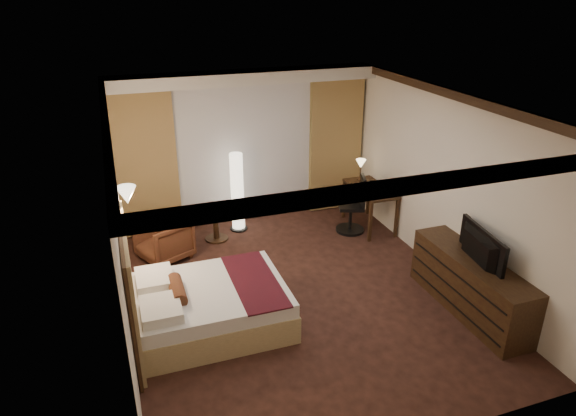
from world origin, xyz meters
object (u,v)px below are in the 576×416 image
object	(u,v)px
desk	(369,207)
dresser	(470,285)
office_chair	(351,204)
armchair	(163,238)
television	(476,239)
side_table	(216,224)
floor_lamp	(237,192)
bed	(212,307)

from	to	relation	value
desk	dresser	xyz separation A→B (m)	(0.05, -2.73, 0.01)
desk	office_chair	world-z (taller)	office_chair
armchair	television	xyz separation A→B (m)	(3.60, -2.76, 0.69)
side_table	dresser	bearing A→B (deg)	-49.06
armchair	floor_lamp	size ratio (longest dim) A/B	0.51
desk	office_chair	xyz separation A→B (m)	(-0.39, -0.05, 0.14)
bed	television	bearing A→B (deg)	-13.88
armchair	desk	size ratio (longest dim) A/B	0.64
bed	desk	xyz separation A→B (m)	(3.21, 1.93, 0.10)
desk	television	size ratio (longest dim) A/B	1.12
bed	television	xyz separation A→B (m)	(3.23, -0.80, 0.79)
floor_lamp	office_chair	world-z (taller)	floor_lamp
floor_lamp	dresser	distance (m)	4.09
armchair	bed	bearing A→B (deg)	-14.19
floor_lamp	desk	xyz separation A→B (m)	(2.22, -0.66, -0.33)
dresser	armchair	bearing A→B (deg)	142.76
office_chair	television	bearing A→B (deg)	-62.45
armchair	floor_lamp	distance (m)	1.54
floor_lamp	dresser	bearing A→B (deg)	-56.23
bed	desk	bearing A→B (deg)	30.99
bed	desk	world-z (taller)	desk
floor_lamp	dresser	xyz separation A→B (m)	(2.27, -3.39, -0.32)
armchair	dresser	world-z (taller)	dresser
side_table	dresser	xyz separation A→B (m)	(2.72, -3.13, 0.09)
floor_lamp	television	world-z (taller)	floor_lamp
television	armchair	bearing A→B (deg)	60.96
dresser	television	world-z (taller)	television
bed	office_chair	bearing A→B (deg)	33.63
bed	armchair	xyz separation A→B (m)	(-0.36, 1.96, 0.09)
floor_lamp	desk	distance (m)	2.34
bed	floor_lamp	world-z (taller)	floor_lamp
armchair	floor_lamp	xyz separation A→B (m)	(1.36, 0.63, 0.34)
desk	office_chair	size ratio (longest dim) A/B	1.11
floor_lamp	bed	bearing A→B (deg)	-111.05
bed	armchair	bearing A→B (deg)	100.50
armchair	dresser	xyz separation A→B (m)	(3.63, -2.76, 0.02)
bed	side_table	bearing A→B (deg)	76.87
desk	dresser	size ratio (longest dim) A/B	0.57
office_chair	dresser	size ratio (longest dim) A/B	0.52
side_table	television	distance (m)	4.20
bed	office_chair	world-z (taller)	office_chair
bed	armchair	distance (m)	1.99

